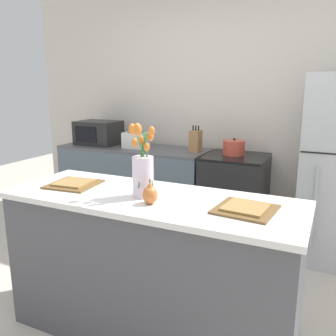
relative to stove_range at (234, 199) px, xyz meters
The scene contains 13 objects.
ground_plane 1.66m from the stove_range, 93.58° to the right, with size 10.00×10.00×0.00m, color beige.
back_wall 0.99m from the stove_range, 104.01° to the left, with size 5.20×0.08×2.70m.
kitchen_island 1.60m from the stove_range, 93.58° to the right, with size 1.80×0.66×0.92m.
back_counter 1.16m from the stove_range, behind, with size 1.68×0.60×0.89m.
stove_range is the anchor object (origin of this frame).
flower_vase 1.74m from the stove_range, 94.85° to the right, with size 0.17×0.20×0.44m.
pear_figurine 1.80m from the stove_range, 91.21° to the right, with size 0.09×0.09×0.14m.
plate_setting_left 1.80m from the stove_range, 112.76° to the right, with size 0.33×0.33×0.02m.
plate_setting_right 1.74m from the stove_range, 73.60° to the right, with size 0.33×0.33×0.02m.
toaster 1.23m from the stove_range, behind, with size 0.28×0.18×0.17m.
cooking_pot 0.52m from the stove_range, 131.11° to the left, with size 0.22×0.22×0.17m.
microwave 1.73m from the stove_range, behind, with size 0.48×0.37×0.27m.
knife_block 0.71m from the stove_range, behind, with size 0.10×0.14×0.27m.
Camera 1 is at (0.96, -1.78, 1.57)m, focal length 38.00 mm.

